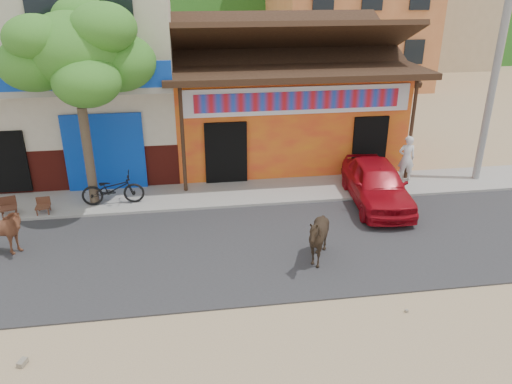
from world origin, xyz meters
TOP-DOWN VIEW (x-y plane):
  - ground at (0.00, 0.00)m, footprint 120.00×120.00m
  - road at (0.00, 2.50)m, footprint 60.00×5.00m
  - sidewalk at (0.00, 6.00)m, footprint 60.00×2.00m
  - dance_club at (2.00, 10.00)m, footprint 8.00×6.00m
  - cafe_building at (-5.50, 10.00)m, footprint 7.00×6.00m
  - tree at (-4.60, 5.80)m, footprint 3.00×3.00m
  - utility_pole at (8.20, 6.00)m, footprint 0.24×0.24m
  - cow_dark at (1.33, 1.52)m, footprint 1.58×1.51m
  - red_car at (4.04, 4.68)m, footprint 1.96×4.09m
  - scooter at (-4.00, 5.67)m, footprint 1.89×0.71m
  - pedestrian at (5.66, 6.21)m, footprint 0.61×0.43m
  - cafe_chair_left at (-6.96, 5.30)m, footprint 0.56×0.56m
  - cafe_chair_right at (-6.00, 5.30)m, footprint 0.42×0.42m

SIDE VIEW (x-z plane):
  - ground at x=0.00m, z-range 0.00..0.00m
  - road at x=0.00m, z-range 0.00..0.04m
  - sidewalk at x=0.00m, z-range 0.00..0.12m
  - cafe_chair_right at x=-6.00m, z-range 0.12..0.96m
  - cafe_chair_left at x=-6.96m, z-range 0.12..1.09m
  - scooter at x=-4.00m, z-range 0.12..1.10m
  - red_car at x=4.04m, z-range 0.04..1.39m
  - cow_dark at x=1.33m, z-range 0.04..1.42m
  - pedestrian at x=5.66m, z-range 0.12..1.70m
  - dance_club at x=2.00m, z-range 0.00..3.60m
  - tree at x=-4.60m, z-range 0.12..6.12m
  - cafe_building at x=-5.50m, z-range 0.00..7.00m
  - utility_pole at x=8.20m, z-range 0.12..8.12m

